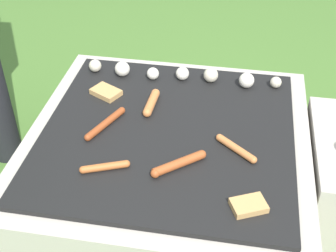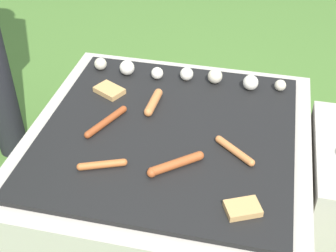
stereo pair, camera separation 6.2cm
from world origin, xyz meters
name	(u,v)px [view 1 (the left image)]	position (x,y,z in m)	size (l,w,h in m)	color
ground_plane	(168,204)	(0.00, 0.00, 0.00)	(14.00, 14.00, 0.00)	#47702D
grill	(168,170)	(0.00, 0.00, 0.18)	(0.95, 0.95, 0.36)	#B2AA9E
sausage_front_right	(236,148)	(0.23, -0.07, 0.37)	(0.14, 0.11, 0.02)	#C6753D
sausage_front_center	(105,123)	(-0.21, -0.01, 0.37)	(0.10, 0.19, 0.02)	#93421E
sausage_back_left	(178,164)	(0.06, -0.17, 0.37)	(0.16, 0.14, 0.03)	#A34C23
sausage_back_right	(151,103)	(-0.08, 0.13, 0.38)	(0.04, 0.16, 0.03)	#C6753D
sausage_mid_right	(105,167)	(-0.16, -0.22, 0.37)	(0.15, 0.07, 0.02)	#B7602D
bread_slice_center	(106,92)	(-0.26, 0.18, 0.37)	(0.13, 0.11, 0.02)	tan
bread_slice_right	(249,205)	(0.28, -0.30, 0.37)	(0.11, 0.10, 0.02)	tan
mushroom_row	(180,74)	(-0.01, 0.32, 0.39)	(0.76, 0.07, 0.06)	beige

